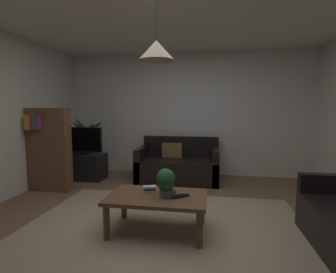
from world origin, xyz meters
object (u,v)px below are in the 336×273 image
at_px(book_on_table_0, 150,191).
at_px(potted_palm_corner, 88,146).
at_px(book_on_table_2, 150,187).
at_px(potted_plant_on_table, 166,182).
at_px(tv_stand, 82,166).
at_px(remote_on_table_0, 178,197).
at_px(bookshelf_corner, 49,149).
at_px(coffee_table, 157,201).
at_px(pendant_lamp, 156,50).
at_px(couch_under_window, 178,166).
at_px(book_on_table_1, 150,189).
at_px(tv, 81,140).
at_px(remote_on_table_1, 182,195).

xyz_separation_m(book_on_table_0, potted_palm_corner, (-1.93, 2.31, 0.15)).
xyz_separation_m(book_on_table_2, potted_plant_on_table, (0.21, -0.12, 0.10)).
distance_m(book_on_table_0, tv_stand, 2.58).
bearing_deg(tv_stand, remote_on_table_0, -42.17).
bearing_deg(potted_plant_on_table, potted_palm_corner, 131.24).
bearing_deg(tv_stand, bookshelf_corner, -103.82).
height_order(book_on_table_0, potted_plant_on_table, potted_plant_on_table).
bearing_deg(book_on_table_2, remote_on_table_0, -20.67).
distance_m(coffee_table, book_on_table_0, 0.16).
height_order(tv_stand, pendant_lamp, pendant_lamp).
xyz_separation_m(couch_under_window, bookshelf_corner, (-2.07, -1.00, 0.44)).
relative_size(book_on_table_0, remote_on_table_0, 0.96).
relative_size(book_on_table_0, bookshelf_corner, 0.11).
bearing_deg(tv_stand, book_on_table_2, -45.19).
bearing_deg(bookshelf_corner, remote_on_table_0, -27.09).
xyz_separation_m(coffee_table, book_on_table_1, (-0.11, 0.10, 0.10)).
height_order(book_on_table_2, tv, tv).
relative_size(remote_on_table_1, potted_plant_on_table, 0.51).
bearing_deg(bookshelf_corner, potted_palm_corner, 86.61).
relative_size(couch_under_window, bookshelf_corner, 1.10).
height_order(potted_plant_on_table, bookshelf_corner, bookshelf_corner).
distance_m(book_on_table_0, book_on_table_1, 0.03).
bearing_deg(book_on_table_1, remote_on_table_0, -21.84).
bearing_deg(potted_plant_on_table, tv_stand, 136.16).
bearing_deg(book_on_table_0, book_on_table_1, -133.39).
height_order(coffee_table, bookshelf_corner, bookshelf_corner).
bearing_deg(book_on_table_0, potted_palm_corner, 129.91).
bearing_deg(remote_on_table_0, coffee_table, 44.87).
bearing_deg(potted_palm_corner, remote_on_table_1, -46.10).
distance_m(couch_under_window, potted_plant_on_table, 2.22).
xyz_separation_m(tv_stand, pendant_lamp, (1.92, -1.92, 1.75)).
xyz_separation_m(book_on_table_2, tv_stand, (-1.82, 1.83, -0.23)).
distance_m(coffee_table, tv, 2.73).
distance_m(remote_on_table_0, potted_plant_on_table, 0.20).
bearing_deg(bookshelf_corner, couch_under_window, 25.77).
bearing_deg(book_on_table_1, potted_plant_on_table, -31.16).
distance_m(potted_plant_on_table, pendant_lamp, 1.42).
distance_m(coffee_table, book_on_table_2, 0.19).
distance_m(potted_plant_on_table, bookshelf_corner, 2.52).
bearing_deg(remote_on_table_0, tv, 11.83).
bearing_deg(potted_palm_corner, book_on_table_2, -50.30).
height_order(coffee_table, book_on_table_2, book_on_table_2).
xyz_separation_m(coffee_table, tv, (-1.92, 1.90, 0.41)).
xyz_separation_m(remote_on_table_0, potted_palm_corner, (-2.27, 2.45, 0.15)).
relative_size(tv, pendant_lamp, 1.32).
bearing_deg(coffee_table, couch_under_window, 90.93).
height_order(book_on_table_0, book_on_table_2, book_on_table_2).
bearing_deg(potted_palm_corner, remote_on_table_0, -47.17).
relative_size(couch_under_window, remote_on_table_1, 9.63).
distance_m(book_on_table_2, bookshelf_corner, 2.28).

